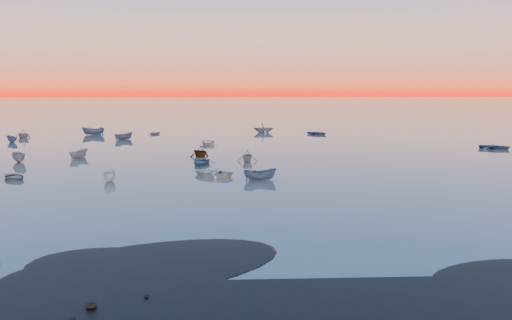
{
  "coord_description": "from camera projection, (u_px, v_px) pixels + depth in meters",
  "views": [
    {
      "loc": [
        -1.18,
        -26.92,
        9.71
      ],
      "look_at": [
        1.27,
        28.0,
        1.51
      ],
      "focal_mm": 35.0,
      "sensor_mm": 36.0,
      "label": 1
    }
  ],
  "objects": [
    {
      "name": "boat_near_right",
      "position": [
        247.0,
        161.0,
        64.64
      ],
      "size": [
        3.48,
        1.7,
        1.19
      ],
      "primitive_type": "imported",
      "rotation": [
        0.0,
        0.0,
        3.09
      ],
      "color": "slate",
      "rests_on": "ground"
    },
    {
      "name": "mud_lobes",
      "position": [
        256.0,
        266.0,
        27.1
      ],
      "size": [
        140.0,
        6.0,
        0.07
      ],
      "primitive_type": null,
      "color": "black",
      "rests_on": "ground"
    },
    {
      "name": "moored_fleet",
      "position": [
        241.0,
        146.0,
        80.46
      ],
      "size": [
        124.0,
        58.0,
        1.2
      ],
      "primitive_type": null,
      "color": "silver",
      "rests_on": "ground"
    },
    {
      "name": "boat_near_left",
      "position": [
        14.0,
        179.0,
        52.26
      ],
      "size": [
        3.73,
        3.47,
        0.9
      ],
      "primitive_type": "imported",
      "rotation": [
        0.0,
        0.0,
        0.7
      ],
      "color": "slate",
      "rests_on": "ground"
    },
    {
      "name": "boat_near_center",
      "position": [
        260.0,
        180.0,
        51.87
      ],
      "size": [
        1.75,
        3.56,
        1.19
      ],
      "primitive_type": "imported",
      "rotation": [
        0.0,
        0.0,
        1.66
      ],
      "color": "#3B5171",
      "rests_on": "ground"
    },
    {
      "name": "ground",
      "position": [
        238.0,
        124.0,
        126.9
      ],
      "size": [
        600.0,
        600.0,
        0.0
      ],
      "primitive_type": "plane",
      "color": "#6A5F59",
      "rests_on": "ground"
    }
  ]
}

